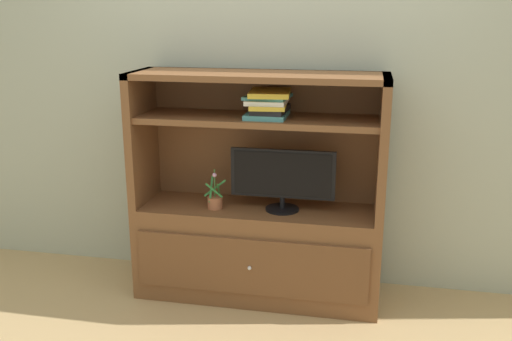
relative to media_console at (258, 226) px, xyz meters
name	(u,v)px	position (x,y,z in m)	size (l,w,h in m)	color
ground_plane	(244,326)	(0.00, -0.41, -0.46)	(8.00, 8.00, 0.00)	tan
painted_rear_wall	(268,68)	(0.00, 0.34, 0.94)	(6.00, 0.10, 2.80)	#ADB29E
media_console	(258,226)	(0.00, 0.00, 0.00)	(1.51, 0.48, 1.41)	brown
tv_monitor	(283,177)	(0.16, -0.02, 0.33)	(0.63, 0.20, 0.38)	black
potted_plant	(215,201)	(-0.25, -0.07, 0.17)	(0.13, 0.12, 0.25)	#B26642
magazine_stack	(269,104)	(0.07, -0.01, 0.77)	(0.27, 0.33, 0.16)	teal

